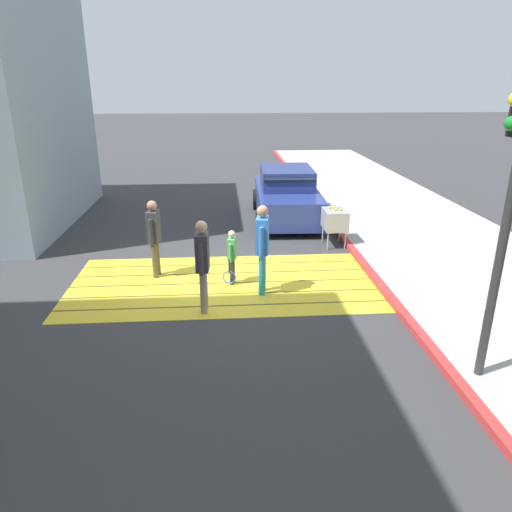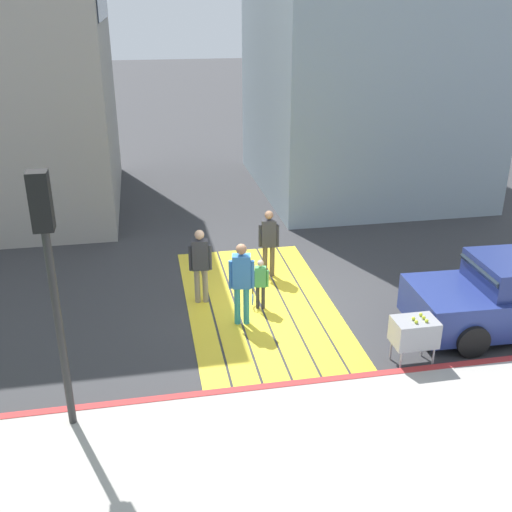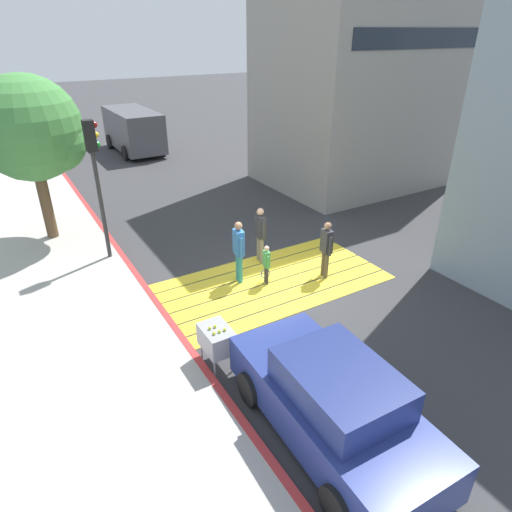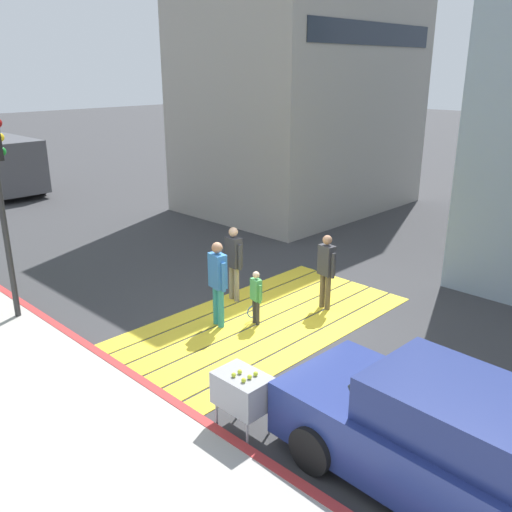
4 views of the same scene
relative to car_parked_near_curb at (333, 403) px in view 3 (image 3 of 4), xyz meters
name	(u,v)px [view 3 (image 3 of 4)]	position (x,y,z in m)	size (l,w,h in m)	color
ground_plane	(273,282)	(2.00, 4.97, -0.73)	(120.00, 120.00, 0.00)	#38383A
crosswalk_stripes	(273,282)	(2.00, 4.97, -0.73)	(6.40, 3.25, 0.01)	yellow
sidewalk_west	(65,344)	(-3.60, 4.97, -0.67)	(4.80, 40.00, 0.12)	#ADA8A0
curb_painted	(164,314)	(-1.25, 4.97, -0.67)	(0.16, 40.00, 0.13)	#BC3333
building_far_north	(364,52)	(10.50, 11.20, 4.83)	(8.00, 6.03, 11.12)	gray
car_parked_near_curb	(333,403)	(0.00, 0.00, 0.00)	(2.10, 4.36, 1.57)	navy
van_down_street	(134,130)	(3.28, 21.75, 0.54)	(2.38, 5.21, 2.35)	#4C4C51
traffic_light_corner	(95,164)	(-1.58, 8.74, 2.30)	(0.39, 0.28, 4.24)	#2D2D2D
street_tree	(33,132)	(-2.76, 11.19, 2.90)	(3.20, 3.20, 5.32)	brown
tennis_ball_cart	(217,339)	(-0.90, 2.64, -0.04)	(0.56, 0.80, 1.02)	#99999E
pedestrian_adult_lead	(239,248)	(1.22, 5.51, 0.33)	(0.30, 0.52, 1.82)	teal
pedestrian_adult_trailing	(326,246)	(3.45, 4.47, 0.26)	(0.27, 0.49, 1.70)	brown
pedestrian_adult_side	(260,231)	(2.36, 6.25, 0.28)	(0.25, 0.51, 1.75)	gray
pedestrian_child_with_racket	(266,263)	(1.81, 5.01, -0.08)	(0.31, 0.38, 1.18)	#333338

